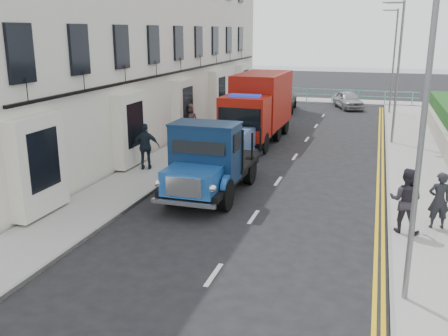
{
  "coord_description": "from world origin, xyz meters",
  "views": [
    {
      "loc": [
        3.4,
        -12.25,
        5.65
      ],
      "look_at": [
        -1.09,
        2.39,
        1.4
      ],
      "focal_mm": 40.0,
      "sensor_mm": 36.0,
      "label": 1
    }
  ],
  "objects_px": {
    "lamp_near": "(417,118)",
    "parked_car_front": "(218,154)",
    "lamp_mid": "(396,65)",
    "bedford_lorry": "(207,165)",
    "red_lorry": "(259,106)",
    "pedestrian_east_near": "(439,200)",
    "lamp_far": "(392,55)"
  },
  "relations": [
    {
      "from": "parked_car_front",
      "to": "red_lorry",
      "type": "bearing_deg",
      "value": 81.85
    },
    {
      "from": "bedford_lorry",
      "to": "pedestrian_east_near",
      "type": "relative_size",
      "value": 3.37
    },
    {
      "from": "lamp_near",
      "to": "parked_car_front",
      "type": "xyz_separation_m",
      "value": [
        -6.78,
        8.53,
        -3.24
      ]
    },
    {
      "from": "lamp_near",
      "to": "parked_car_front",
      "type": "relative_size",
      "value": 1.58
    },
    {
      "from": "lamp_near",
      "to": "parked_car_front",
      "type": "height_order",
      "value": "lamp_near"
    },
    {
      "from": "lamp_far",
      "to": "red_lorry",
      "type": "distance_m",
      "value": 13.1
    },
    {
      "from": "red_lorry",
      "to": "parked_car_front",
      "type": "bearing_deg",
      "value": -90.32
    },
    {
      "from": "lamp_mid",
      "to": "bedford_lorry",
      "type": "relative_size",
      "value": 1.24
    },
    {
      "from": "lamp_near",
      "to": "parked_car_front",
      "type": "bearing_deg",
      "value": 128.45
    },
    {
      "from": "lamp_near",
      "to": "lamp_far",
      "type": "distance_m",
      "value": 26.0
    },
    {
      "from": "lamp_far",
      "to": "red_lorry",
      "type": "relative_size",
      "value": 1.05
    },
    {
      "from": "lamp_near",
      "to": "parked_car_front",
      "type": "distance_m",
      "value": 11.37
    },
    {
      "from": "lamp_near",
      "to": "bedford_lorry",
      "type": "bearing_deg",
      "value": 139.36
    },
    {
      "from": "lamp_near",
      "to": "lamp_mid",
      "type": "relative_size",
      "value": 1.0
    },
    {
      "from": "lamp_mid",
      "to": "red_lorry",
      "type": "relative_size",
      "value": 1.05
    },
    {
      "from": "red_lorry",
      "to": "pedestrian_east_near",
      "type": "relative_size",
      "value": 4.0
    },
    {
      "from": "red_lorry",
      "to": "pedestrian_east_near",
      "type": "bearing_deg",
      "value": -52.22
    },
    {
      "from": "lamp_far",
      "to": "lamp_mid",
      "type": "bearing_deg",
      "value": -90.0
    },
    {
      "from": "lamp_far",
      "to": "pedestrian_east_near",
      "type": "bearing_deg",
      "value": -86.94
    },
    {
      "from": "parked_car_front",
      "to": "bedford_lorry",
      "type": "bearing_deg",
      "value": -85.35
    },
    {
      "from": "lamp_far",
      "to": "pedestrian_east_near",
      "type": "relative_size",
      "value": 4.18
    },
    {
      "from": "lamp_near",
      "to": "bedford_lorry",
      "type": "xyz_separation_m",
      "value": [
        -6.13,
        5.26,
        -2.78
      ]
    },
    {
      "from": "bedford_lorry",
      "to": "parked_car_front",
      "type": "bearing_deg",
      "value": 101.64
    },
    {
      "from": "lamp_near",
      "to": "red_lorry",
      "type": "xyz_separation_m",
      "value": [
        -6.6,
        14.89,
        -2.15
      ]
    },
    {
      "from": "lamp_near",
      "to": "lamp_far",
      "type": "bearing_deg",
      "value": 90.0
    },
    {
      "from": "lamp_mid",
      "to": "bedford_lorry",
      "type": "height_order",
      "value": "lamp_mid"
    },
    {
      "from": "bedford_lorry",
      "to": "pedestrian_east_near",
      "type": "distance_m",
      "value": 7.33
    },
    {
      "from": "lamp_far",
      "to": "parked_car_front",
      "type": "relative_size",
      "value": 1.58
    },
    {
      "from": "lamp_mid",
      "to": "parked_car_front",
      "type": "xyz_separation_m",
      "value": [
        -6.78,
        -7.47,
        -3.24
      ]
    },
    {
      "from": "lamp_far",
      "to": "pedestrian_east_near",
      "type": "height_order",
      "value": "lamp_far"
    },
    {
      "from": "red_lorry",
      "to": "parked_car_front",
      "type": "distance_m",
      "value": 6.45
    },
    {
      "from": "lamp_far",
      "to": "parked_car_front",
      "type": "bearing_deg",
      "value": -111.21
    }
  ]
}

